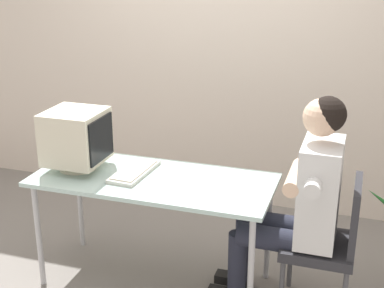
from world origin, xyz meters
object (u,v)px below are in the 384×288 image
Objects in this scene: keyboard at (134,171)px; person_seated at (301,197)px; desk at (153,187)px; crt_monitor at (76,137)px; office_chair at (330,239)px.

keyboard is 0.32× the size of person_seated.
crt_monitor is (-0.51, -0.01, 0.27)m from desk.
person_seated is at bearing 180.00° from office_chair.
desk is 1.75× the size of office_chair.
person_seated is at bearing 0.59° from keyboard.
crt_monitor is 0.90× the size of keyboard.
crt_monitor reaches higher than desk.
office_chair is (1.60, 0.04, -0.47)m from crt_monitor.
crt_monitor is 1.43m from person_seated.
person_seated is at bearing 1.81° from crt_monitor.
person_seated reaches higher than keyboard.
crt_monitor is 0.29× the size of person_seated.
crt_monitor reaches higher than office_chair.
keyboard is at bearing 5.15° from crt_monitor.
keyboard is (-0.14, 0.03, 0.07)m from desk.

